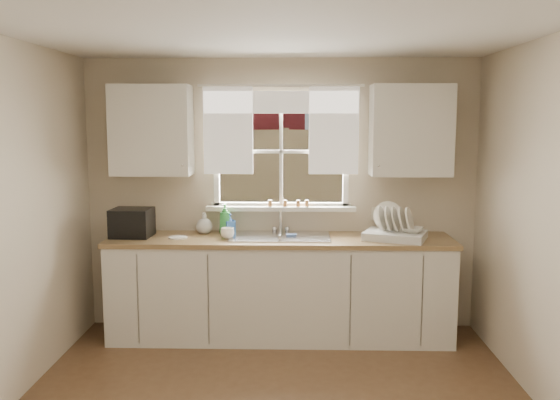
{
  "coord_description": "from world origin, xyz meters",
  "views": [
    {
      "loc": [
        0.13,
        -3.46,
        1.95
      ],
      "look_at": [
        0.0,
        1.65,
        1.25
      ],
      "focal_mm": 38.0,
      "sensor_mm": 36.0,
      "label": 1
    }
  ],
  "objects_px": {
    "cup": "(227,233)",
    "black_appliance": "(132,223)",
    "dish_rack": "(395,231)",
    "soap_bottle_a": "(225,219)"
  },
  "relations": [
    {
      "from": "soap_bottle_a",
      "to": "cup",
      "type": "xyz_separation_m",
      "value": [
        0.04,
        -0.19,
        -0.09
      ]
    },
    {
      "from": "dish_rack",
      "to": "cup",
      "type": "relative_size",
      "value": 5.08
    },
    {
      "from": "dish_rack",
      "to": "soap_bottle_a",
      "type": "relative_size",
      "value": 2.16
    },
    {
      "from": "cup",
      "to": "black_appliance",
      "type": "height_order",
      "value": "black_appliance"
    },
    {
      "from": "cup",
      "to": "black_appliance",
      "type": "relative_size",
      "value": 0.35
    },
    {
      "from": "dish_rack",
      "to": "cup",
      "type": "xyz_separation_m",
      "value": [
        -1.46,
        -0.02,
        -0.02
      ]
    },
    {
      "from": "cup",
      "to": "black_appliance",
      "type": "xyz_separation_m",
      "value": [
        -0.86,
        0.08,
        0.08
      ]
    },
    {
      "from": "dish_rack",
      "to": "cup",
      "type": "bearing_deg",
      "value": -179.13
    },
    {
      "from": "soap_bottle_a",
      "to": "black_appliance",
      "type": "distance_m",
      "value": 0.83
    },
    {
      "from": "dish_rack",
      "to": "soap_bottle_a",
      "type": "bearing_deg",
      "value": 173.63
    }
  ]
}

